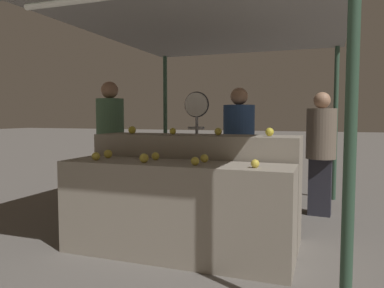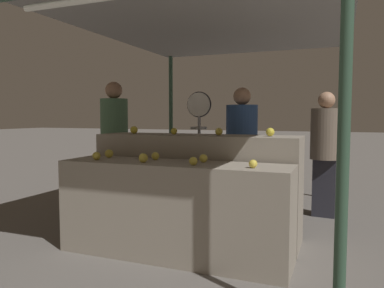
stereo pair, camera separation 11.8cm
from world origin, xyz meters
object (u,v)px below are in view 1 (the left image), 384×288
at_px(person_vendor_at_scale, 239,144).
at_px(person_customer_right, 321,145).
at_px(produce_scale, 196,127).
at_px(person_customer_left, 110,136).

relative_size(person_vendor_at_scale, person_customer_right, 1.03).
bearing_deg(produce_scale, person_customer_right, 29.91).
distance_m(person_vendor_at_scale, person_customer_left, 1.76).
bearing_deg(person_customer_right, produce_scale, 34.53).
distance_m(produce_scale, person_customer_left, 1.32).
distance_m(person_vendor_at_scale, person_customer_right, 1.09).
bearing_deg(person_vendor_at_scale, produce_scale, 64.62).
height_order(produce_scale, person_vendor_at_scale, person_vendor_at_scale).
relative_size(produce_scale, person_customer_left, 0.90).
xyz_separation_m(produce_scale, person_vendor_at_scale, (0.45, 0.33, -0.23)).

